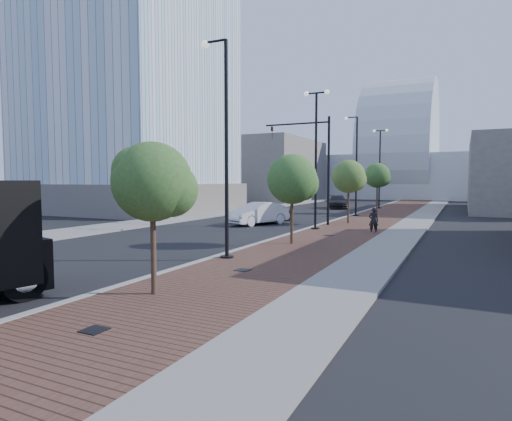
% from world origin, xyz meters
% --- Properties ---
extents(sidewalk, '(7.00, 140.00, 0.12)m').
position_xyz_m(sidewalk, '(3.50, 40.00, 0.06)').
color(sidewalk, '#4C2D23').
rests_on(sidewalk, ground).
extents(concrete_strip, '(2.40, 140.00, 0.13)m').
position_xyz_m(concrete_strip, '(6.20, 40.00, 0.07)').
color(concrete_strip, slate).
rests_on(concrete_strip, ground).
extents(curb, '(0.30, 140.00, 0.14)m').
position_xyz_m(curb, '(0.00, 40.00, 0.07)').
color(curb, gray).
rests_on(curb, ground).
extents(west_sidewalk, '(4.00, 140.00, 0.12)m').
position_xyz_m(west_sidewalk, '(-13.00, 40.00, 0.06)').
color(west_sidewalk, slate).
rests_on(west_sidewalk, ground).
extents(white_sedan, '(3.57, 5.44, 1.69)m').
position_xyz_m(white_sedan, '(-4.56, 23.94, 0.85)').
color(white_sedan, silver).
rests_on(white_sedan, ground).
extents(dark_car_mid, '(3.25, 5.62, 1.47)m').
position_xyz_m(dark_car_mid, '(-5.02, 26.33, 0.74)').
color(dark_car_mid, black).
rests_on(dark_car_mid, ground).
extents(dark_car_far, '(3.91, 5.81, 1.56)m').
position_xyz_m(dark_car_far, '(-4.17, 45.38, 0.78)').
color(dark_car_far, black).
rests_on(dark_car_far, ground).
extents(pedestrian, '(0.70, 0.57, 1.67)m').
position_xyz_m(pedestrian, '(4.45, 21.96, 0.83)').
color(pedestrian, black).
rests_on(pedestrian, ground).
extents(streetlight_1, '(1.44, 0.56, 9.21)m').
position_xyz_m(streetlight_1, '(0.49, 10.00, 4.34)').
color(streetlight_1, black).
rests_on(streetlight_1, ground).
extents(streetlight_2, '(1.72, 0.56, 9.28)m').
position_xyz_m(streetlight_2, '(0.60, 22.00, 4.82)').
color(streetlight_2, black).
rests_on(streetlight_2, ground).
extents(streetlight_3, '(1.44, 0.56, 9.21)m').
position_xyz_m(streetlight_3, '(0.49, 34.00, 4.34)').
color(streetlight_3, black).
rests_on(streetlight_3, ground).
extents(streetlight_4, '(1.72, 0.56, 9.28)m').
position_xyz_m(streetlight_4, '(0.60, 46.00, 4.82)').
color(streetlight_4, black).
rests_on(streetlight_4, ground).
extents(traffic_mast, '(5.09, 0.20, 8.00)m').
position_xyz_m(traffic_mast, '(-0.30, 25.00, 4.98)').
color(traffic_mast, black).
rests_on(traffic_mast, ground).
extents(tree_0, '(2.33, 2.27, 4.47)m').
position_xyz_m(tree_0, '(1.65, 4.02, 3.32)').
color(tree_0, '#382619').
rests_on(tree_0, ground).
extents(tree_1, '(2.59, 2.57, 4.73)m').
position_xyz_m(tree_1, '(1.65, 15.02, 3.43)').
color(tree_1, '#382619').
rests_on(tree_1, ground).
extents(tree_2, '(2.55, 2.53, 4.94)m').
position_xyz_m(tree_2, '(1.65, 27.02, 3.66)').
color(tree_2, '#382619').
rests_on(tree_2, ground).
extents(tree_3, '(2.54, 2.52, 5.13)m').
position_xyz_m(tree_3, '(1.65, 39.02, 3.86)').
color(tree_3, '#382619').
rests_on(tree_3, ground).
extents(tower_podium, '(19.00, 19.00, 3.00)m').
position_xyz_m(tower_podium, '(-24.00, 32.00, 1.50)').
color(tower_podium, '#68625D').
rests_on(tower_podium, ground).
extents(convention_center, '(50.00, 30.00, 50.00)m').
position_xyz_m(convention_center, '(-2.00, 85.00, 6.00)').
color(convention_center, '#A9AFB4').
rests_on(convention_center, ground).
extents(commercial_block_nw, '(14.00, 20.00, 10.00)m').
position_xyz_m(commercial_block_nw, '(-20.00, 60.00, 5.00)').
color(commercial_block_nw, slate).
rests_on(commercial_block_nw, ground).
extents(utility_cover_0, '(0.50, 0.50, 0.02)m').
position_xyz_m(utility_cover_0, '(2.40, 1.00, 0.13)').
color(utility_cover_0, black).
rests_on(utility_cover_0, sidewalk).
extents(utility_cover_1, '(0.50, 0.50, 0.02)m').
position_xyz_m(utility_cover_1, '(2.40, 8.00, 0.13)').
color(utility_cover_1, black).
rests_on(utility_cover_1, sidewalk).
extents(utility_cover_2, '(0.50, 0.50, 0.02)m').
position_xyz_m(utility_cover_2, '(2.40, 19.00, 0.13)').
color(utility_cover_2, black).
rests_on(utility_cover_2, sidewalk).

